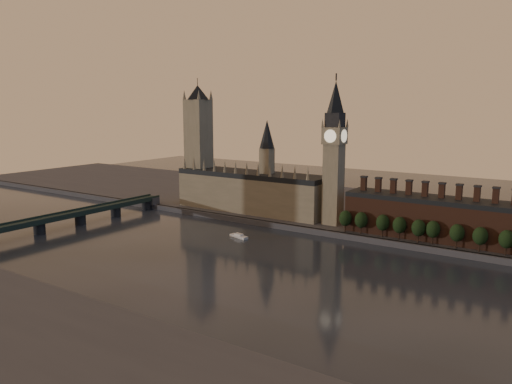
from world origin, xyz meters
TOP-DOWN VIEW (x-y plane):
  - ground at (0.00, 0.00)m, footprint 900.00×900.00m
  - north_bank at (0.00, 178.04)m, footprint 900.00×182.00m
  - palace_of_westminster at (-64.41, 114.91)m, footprint 130.00×30.30m
  - victoria_tower at (-120.00, 115.00)m, footprint 24.00×24.00m
  - big_ben at (10.00, 110.00)m, footprint 15.00×15.00m
  - chimney_block at (80.00, 110.00)m, footprint 110.00×25.00m
  - embankment_tree_0 at (27.31, 93.56)m, footprint 8.60×8.60m
  - embankment_tree_1 at (38.15, 94.65)m, footprint 8.60×8.60m
  - embankment_tree_2 at (52.76, 95.40)m, footprint 8.60×8.60m
  - embankment_tree_3 at (64.08, 94.79)m, footprint 8.60×8.60m
  - embankment_tree_4 at (76.42, 93.92)m, footprint 8.60×8.60m
  - embankment_tree_5 at (84.87, 95.34)m, footprint 8.60×8.60m
  - embankment_tree_6 at (99.20, 94.46)m, footprint 8.60×8.60m
  - embankment_tree_7 at (112.19, 94.48)m, footprint 8.60×8.60m
  - embankment_tree_8 at (126.09, 95.14)m, footprint 8.60×8.60m
  - westminster_bridge at (-155.00, -2.70)m, footprint 14.00×200.00m
  - river_boat at (-32.60, 52.76)m, footprint 15.00×6.95m

SIDE VIEW (x-z plane):
  - ground at x=0.00m, z-range 0.00..0.00m
  - river_boat at x=-32.60m, z-range -0.34..2.55m
  - north_bank at x=0.00m, z-range 0.00..4.00m
  - westminster_bridge at x=-155.00m, z-range 1.66..13.21m
  - embankment_tree_0 at x=27.31m, z-range 6.03..20.91m
  - embankment_tree_1 at x=38.15m, z-range 6.03..20.91m
  - embankment_tree_2 at x=52.76m, z-range 6.03..20.91m
  - embankment_tree_3 at x=64.08m, z-range 6.03..20.91m
  - embankment_tree_4 at x=76.42m, z-range 6.03..20.91m
  - embankment_tree_5 at x=84.87m, z-range 6.03..20.91m
  - embankment_tree_6 at x=99.20m, z-range 6.03..20.91m
  - embankment_tree_7 at x=112.19m, z-range 6.03..20.91m
  - embankment_tree_8 at x=126.09m, z-range 6.03..20.91m
  - chimney_block at x=80.00m, z-range -0.68..36.32m
  - palace_of_westminster at x=-64.41m, z-range -15.37..58.63m
  - big_ben at x=10.00m, z-range 3.33..110.33m
  - victoria_tower at x=-120.00m, z-range 5.09..113.09m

